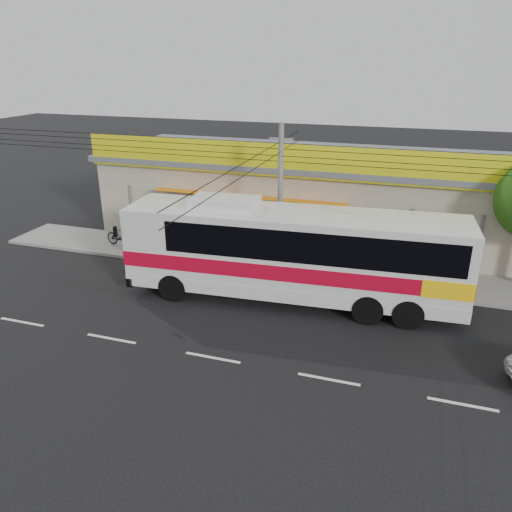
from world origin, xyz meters
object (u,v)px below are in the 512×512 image
at_px(motorbike_red, 152,247).
at_px(utility_pole, 281,152).
at_px(coach_bus, 298,250).
at_px(motorbike_dark, 120,236).

height_order(motorbike_red, utility_pole, utility_pole).
bearing_deg(motorbike_red, coach_bus, -98.96).
bearing_deg(motorbike_dark, coach_bus, -99.21).
distance_m(motorbike_red, utility_pole, 8.29).
xyz_separation_m(motorbike_dark, utility_pole, (8.93, -0.61, 5.07)).
relative_size(coach_bus, utility_pole, 0.41).
relative_size(coach_bus, motorbike_red, 7.21).
height_order(coach_bus, motorbike_dark, coach_bus).
bearing_deg(motorbike_dark, utility_pole, -86.84).
xyz_separation_m(coach_bus, motorbike_red, (-7.96, 2.14, -1.61)).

